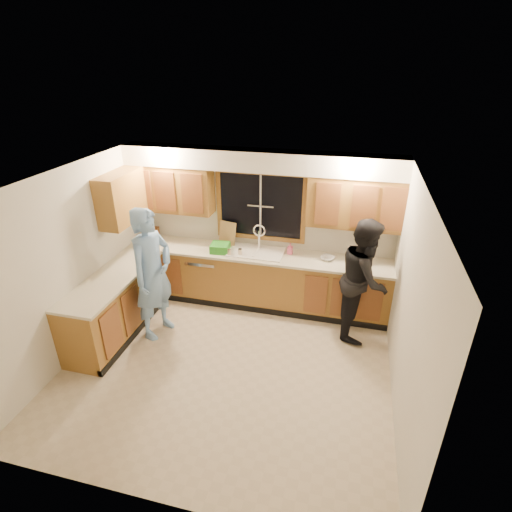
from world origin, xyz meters
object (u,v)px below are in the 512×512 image
(dishwasher, at_px, (207,275))
(bowl, at_px, (328,258))
(knife_block, at_px, (156,232))
(stove, at_px, (93,328))
(woman, at_px, (364,279))
(sink, at_px, (256,256))
(soap_bottle, at_px, (290,249))
(man, at_px, (153,274))
(dish_crate, at_px, (220,248))

(dishwasher, height_order, bowl, bowl)
(dishwasher, bearing_deg, knife_block, 169.95)
(stove, height_order, bowl, bowl)
(woman, bearing_deg, sink, 80.25)
(soap_bottle, bearing_deg, dishwasher, -175.50)
(sink, xyz_separation_m, dishwasher, (-0.85, -0.01, -0.45))
(stove, height_order, woman, woman)
(dishwasher, relative_size, man, 0.42)
(woman, bearing_deg, stove, 116.03)
(woman, relative_size, dish_crate, 6.25)
(knife_block, distance_m, bowl, 2.92)
(woman, relative_size, knife_block, 9.10)
(stove, relative_size, man, 0.46)
(dishwasher, bearing_deg, soap_bottle, 4.50)
(sink, height_order, soap_bottle, sink)
(bowl, bearing_deg, dish_crate, -175.79)
(sink, relative_size, stove, 0.96)
(woman, bearing_deg, man, 107.77)
(knife_block, distance_m, dish_crate, 1.26)
(soap_bottle, height_order, bowl, soap_bottle)
(sink, distance_m, soap_bottle, 0.55)
(stove, bearing_deg, bowl, 32.45)
(stove, height_order, man, man)
(soap_bottle, bearing_deg, dish_crate, -170.14)
(soap_bottle, bearing_deg, bowl, -6.34)
(stove, distance_m, knife_block, 2.06)
(dishwasher, distance_m, soap_bottle, 1.50)
(woman, height_order, soap_bottle, woman)
(dish_crate, distance_m, soap_bottle, 1.11)
(sink, bearing_deg, stove, -134.61)
(soap_bottle, bearing_deg, sink, -169.87)
(sink, distance_m, bowl, 1.12)
(man, distance_m, bowl, 2.60)
(dish_crate, xyz_separation_m, soap_bottle, (1.09, 0.19, 0.02))
(dishwasher, distance_m, man, 1.29)
(stove, xyz_separation_m, bowl, (2.91, 1.85, 0.50))
(sink, height_order, man, man)
(sink, bearing_deg, soap_bottle, 10.13)
(man, relative_size, knife_block, 9.94)
(knife_block, height_order, soap_bottle, knife_block)
(bowl, bearing_deg, sink, -178.57)
(sink, xyz_separation_m, stove, (-1.80, -1.82, -0.41))
(dishwasher, bearing_deg, dish_crate, -16.02)
(dishwasher, relative_size, soap_bottle, 4.62)
(sink, bearing_deg, bowl, 1.43)
(woman, xyz_separation_m, bowl, (-0.55, 0.42, 0.05))
(dish_crate, relative_size, bowl, 1.38)
(man, bearing_deg, bowl, -48.80)
(woman, xyz_separation_m, knife_block, (-3.47, 0.55, 0.13))
(knife_block, relative_size, soap_bottle, 1.10)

